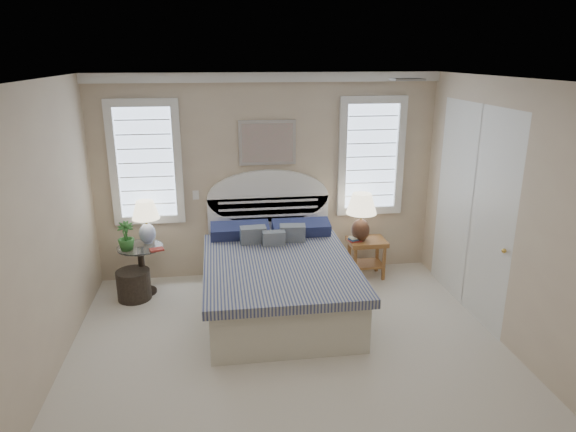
# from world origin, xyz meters

# --- Properties ---
(floor) EXTENTS (4.50, 5.00, 0.01)m
(floor) POSITION_xyz_m (0.00, 0.00, 0.00)
(floor) COLOR silver
(floor) RESTS_ON ground
(ceiling) EXTENTS (4.50, 5.00, 0.01)m
(ceiling) POSITION_xyz_m (0.00, 0.00, 2.70)
(ceiling) COLOR silver
(ceiling) RESTS_ON wall_back
(wall_back) EXTENTS (4.50, 0.02, 2.70)m
(wall_back) POSITION_xyz_m (0.00, 2.50, 1.35)
(wall_back) COLOR #C1AA90
(wall_back) RESTS_ON floor
(wall_left) EXTENTS (0.02, 5.00, 2.70)m
(wall_left) POSITION_xyz_m (-2.25, 0.00, 1.35)
(wall_left) COLOR #C1AA90
(wall_left) RESTS_ON floor
(wall_right) EXTENTS (0.02, 5.00, 2.70)m
(wall_right) POSITION_xyz_m (2.25, 0.00, 1.35)
(wall_right) COLOR #C1AA90
(wall_right) RESTS_ON floor
(crown_molding) EXTENTS (4.50, 0.08, 0.12)m
(crown_molding) POSITION_xyz_m (0.00, 2.46, 2.64)
(crown_molding) COLOR white
(crown_molding) RESTS_ON wall_back
(hvac_vent) EXTENTS (0.30, 0.20, 0.02)m
(hvac_vent) POSITION_xyz_m (1.20, 0.80, 2.68)
(hvac_vent) COLOR #B2B2B2
(hvac_vent) RESTS_ON ceiling
(switch_plate) EXTENTS (0.08, 0.01, 0.12)m
(switch_plate) POSITION_xyz_m (-0.95, 2.48, 1.15)
(switch_plate) COLOR white
(switch_plate) RESTS_ON wall_back
(window_left) EXTENTS (0.90, 0.06, 1.60)m
(window_left) POSITION_xyz_m (-1.55, 2.48, 1.60)
(window_left) COLOR silver
(window_left) RESTS_ON wall_back
(window_right) EXTENTS (0.90, 0.06, 1.60)m
(window_right) POSITION_xyz_m (1.40, 2.48, 1.60)
(window_right) COLOR silver
(window_right) RESTS_ON wall_back
(painting) EXTENTS (0.74, 0.04, 0.58)m
(painting) POSITION_xyz_m (0.00, 2.46, 1.82)
(painting) COLOR silver
(painting) RESTS_ON wall_back
(closet_door) EXTENTS (0.02, 1.80, 2.40)m
(closet_door) POSITION_xyz_m (2.23, 1.20, 1.20)
(closet_door) COLOR silver
(closet_door) RESTS_ON floor
(bed) EXTENTS (1.72, 2.28, 1.47)m
(bed) POSITION_xyz_m (0.00, 1.46, 0.39)
(bed) COLOR silver
(bed) RESTS_ON floor
(side_table_left) EXTENTS (0.56, 0.56, 0.63)m
(side_table_left) POSITION_xyz_m (-1.65, 2.05, 0.39)
(side_table_left) COLOR black
(side_table_left) RESTS_ON floor
(nightstand_right) EXTENTS (0.50, 0.40, 0.53)m
(nightstand_right) POSITION_xyz_m (1.30, 2.15, 0.39)
(nightstand_right) COLOR #9E6C33
(nightstand_right) RESTS_ON floor
(floor_pot) EXTENTS (0.47, 0.47, 0.37)m
(floor_pot) POSITION_xyz_m (-1.74, 1.90, 0.19)
(floor_pot) COLOR black
(floor_pot) RESTS_ON floor
(lamp_left) EXTENTS (0.38, 0.38, 0.56)m
(lamp_left) POSITION_xyz_m (-1.56, 2.18, 0.97)
(lamp_left) COLOR silver
(lamp_left) RESTS_ON side_table_left
(lamp_right) EXTENTS (0.46, 0.46, 0.66)m
(lamp_right) POSITION_xyz_m (1.20, 2.14, 0.93)
(lamp_right) COLOR black
(lamp_right) RESTS_ON nightstand_right
(potted_plant) EXTENTS (0.24, 0.24, 0.35)m
(potted_plant) POSITION_xyz_m (-1.79, 1.95, 0.81)
(potted_plant) COLOR #326F2C
(potted_plant) RESTS_ON side_table_left
(books_left) EXTENTS (0.19, 0.16, 0.02)m
(books_left) POSITION_xyz_m (-1.43, 1.89, 0.64)
(books_left) COLOR maroon
(books_left) RESTS_ON side_table_left
(books_right) EXTENTS (0.19, 0.16, 0.07)m
(books_right) POSITION_xyz_m (1.12, 2.11, 0.56)
(books_right) COLOR maroon
(books_right) RESTS_ON nightstand_right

